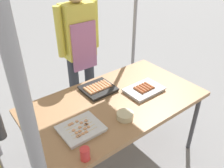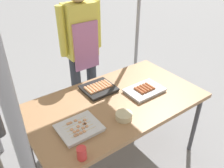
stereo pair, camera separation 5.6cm
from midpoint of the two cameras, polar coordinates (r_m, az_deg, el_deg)
name	(u,v)px [view 2 (the right image)]	position (r m, az deg, el deg)	size (l,w,h in m)	color
ground_plane	(115,157)	(2.60, 1.33, -17.61)	(18.00, 18.00, 0.00)	slate
stall_table	(115,105)	(2.12, 1.56, -5.25)	(1.60, 0.90, 0.75)	#9E724C
tray_grilled_sausages	(99,88)	(2.22, -2.61, -1.04)	(0.30, 0.28, 0.05)	black
tray_meat_skewers	(79,128)	(1.80, -7.19, -10.71)	(0.32, 0.27, 0.04)	silver
tray_pork_links	(144,90)	(2.22, 8.71, -1.49)	(0.35, 0.25, 0.05)	#ADADB2
condiment_bowl	(124,116)	(1.88, 3.81, -7.86)	(0.14, 0.14, 0.05)	#BFB28C
drink_cup_near_edge	(82,153)	(1.58, -6.43, -16.59)	(0.07, 0.07, 0.09)	red
vendor_woman	(82,43)	(2.66, -6.89, 9.88)	(0.52, 0.23, 1.66)	#333842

